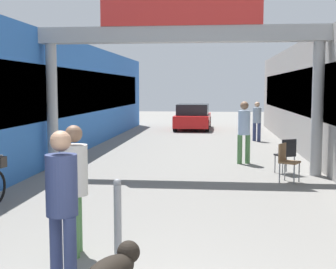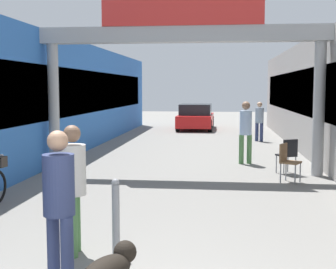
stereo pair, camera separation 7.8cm
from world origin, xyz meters
name	(u,v)px [view 1 (the left image)]	position (x,y,z in m)	size (l,w,h in m)	color
storefront_left	(24,98)	(-5.09, 11.00, 1.84)	(3.00, 26.00, 3.68)	blue
arcade_sign_gateway	(181,51)	(0.00, 8.67, 3.08)	(7.40, 0.47, 4.31)	#B2B2B2
pedestrian_with_dog	(62,198)	(-0.75, 1.70, 0.98)	(0.47, 0.47, 1.71)	navy
pedestrian_companion	(75,181)	(-0.92, 2.69, 0.97)	(0.39, 0.40, 1.69)	#4C7F47
pedestrian_carrying_crate	(244,128)	(1.68, 10.34, 1.03)	(0.43, 0.43, 1.78)	#4C7F47
pedestrian_elderly_walking	(257,119)	(2.53, 16.13, 0.91)	(0.48, 0.48, 1.60)	navy
dog_on_leash	(114,269)	(-0.11, 1.32, 0.37)	(0.58, 0.84, 0.59)	black
bollard_post_metal	(118,216)	(-0.38, 2.78, 0.50)	(0.10, 0.10, 0.99)	gray
cafe_chair_wood_nearer	(286,159)	(2.49, 7.76, 0.54)	(0.54, 0.54, 0.89)	gray
cafe_chair_black_farther	(287,153)	(2.65, 8.79, 0.54)	(0.53, 0.53, 0.89)	gray
parked_car_red	(193,117)	(-0.32, 21.43, 0.64)	(1.84, 4.03, 1.33)	red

